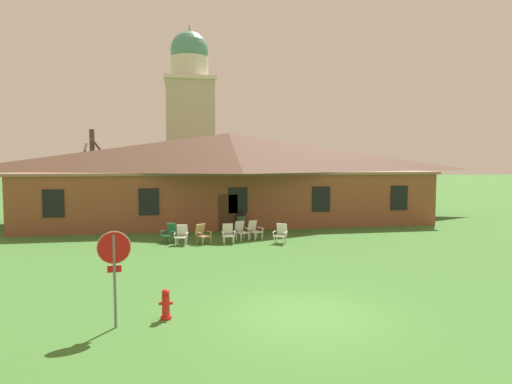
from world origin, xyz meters
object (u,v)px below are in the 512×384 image
lawn_chair_near_door (182,234)px  lawn_chair_middle (228,233)px  lawn_chair_right_end (241,230)px  lawn_chair_left_end (202,233)px  lawn_chair_under_eave (281,233)px  lawn_chair_by_porch (170,233)px  trash_bin (241,223)px  fire_hydrant (166,305)px  stop_sign (114,260)px  lawn_chair_far_side (255,229)px

lawn_chair_near_door → lawn_chair_middle: bearing=0.3°
lawn_chair_near_door → lawn_chair_right_end: (3.02, 0.80, 0.00)m
lawn_chair_left_end → lawn_chair_under_eave: size_ratio=1.00×
lawn_chair_near_door → lawn_chair_right_end: bearing=14.8°
lawn_chair_left_end → lawn_chair_middle: (1.25, -0.09, 0.00)m
lawn_chair_middle → lawn_chair_right_end: bearing=45.7°
lawn_chair_by_porch → lawn_chair_under_eave: bearing=-11.8°
lawn_chair_middle → lawn_chair_under_eave: bearing=-10.8°
lawn_chair_near_door → trash_bin: (3.39, 3.43, -0.00)m
lawn_chair_near_door → lawn_chair_right_end: same height
lawn_chair_by_porch → lawn_chair_middle: bearing=-12.6°
lawn_chair_by_porch → lawn_chair_near_door: (0.58, -0.65, 0.00)m
fire_hydrant → lawn_chair_right_end: bearing=72.2°
stop_sign → lawn_chair_right_end: size_ratio=2.49×
lawn_chair_near_door → lawn_chair_left_end: bearing=5.8°
lawn_chair_under_eave → fire_hydrant: 10.79m
lawn_chair_near_door → fire_hydrant: lawn_chair_near_door is taller
fire_hydrant → trash_bin: bearing=74.1°
lawn_chair_by_porch → trash_bin: size_ratio=0.98×
stop_sign → lawn_chair_under_eave: size_ratio=2.49×
lawn_chair_near_door → trash_bin: 4.82m
lawn_chair_by_porch → lawn_chair_right_end: 3.61m
lawn_chair_by_porch → lawn_chair_left_end: bearing=-19.0°
lawn_chair_left_end → lawn_chair_middle: bearing=-4.1°
lawn_chair_right_end → lawn_chair_far_side: bearing=8.3°
stop_sign → lawn_chair_under_eave: stop_sign is taller
lawn_chair_by_porch → lawn_chair_middle: 2.91m
lawn_chair_middle → trash_bin: bearing=71.7°
lawn_chair_middle → fire_hydrant: size_ratio=1.21×
lawn_chair_left_end → lawn_chair_under_eave: same height
stop_sign → fire_hydrant: bearing=17.8°
stop_sign → lawn_chair_left_end: stop_sign is taller
stop_sign → lawn_chair_by_porch: 11.06m
stop_sign → lawn_chair_near_door: size_ratio=2.49×
lawn_chair_left_end → lawn_chair_by_porch: bearing=161.0°
lawn_chair_left_end → lawn_chair_middle: size_ratio=1.00×
lawn_chair_by_porch → lawn_chair_left_end: same height
lawn_chair_near_door → fire_hydrant: bearing=-92.4°
lawn_chair_by_porch → fire_hydrant: size_ratio=1.21×
lawn_chair_right_end → fire_hydrant: size_ratio=1.21×
stop_sign → lawn_chair_right_end: (4.63, 11.09, -1.18)m
lawn_chair_middle → lawn_chair_under_eave: same height
lawn_chair_middle → lawn_chair_near_door: bearing=-179.7°
lawn_chair_right_end → lawn_chair_by_porch: bearing=-177.7°
lawn_chair_left_end → lawn_chair_far_side: 2.84m
lawn_chair_under_eave → trash_bin: 4.16m
lawn_chair_by_porch → lawn_chair_right_end: size_ratio=1.00×
lawn_chair_by_porch → trash_bin: 4.85m
lawn_chair_under_eave → lawn_chair_by_porch: bearing=168.2°
lawn_chair_near_door → lawn_chair_right_end: 3.13m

